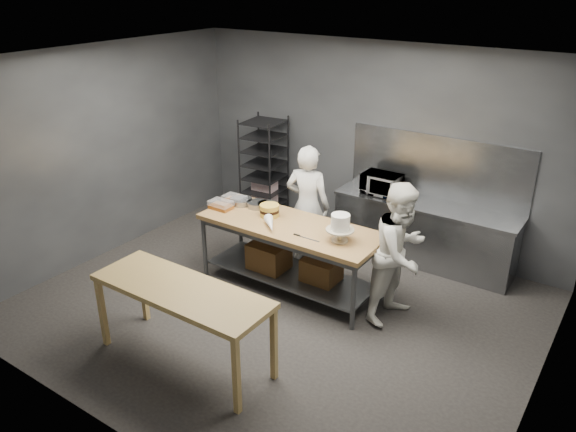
{
  "coord_description": "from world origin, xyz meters",
  "views": [
    {
      "loc": [
        3.46,
        -4.85,
        3.89
      ],
      "look_at": [
        -0.16,
        0.47,
        1.05
      ],
      "focal_mm": 35.0,
      "sensor_mm": 36.0,
      "label": 1
    }
  ],
  "objects_px": {
    "chef_behind": "(308,206)",
    "speed_rack": "(264,172)",
    "chef_right": "(401,253)",
    "frosted_cake_stand": "(340,225)",
    "microwave": "(381,184)",
    "work_table": "(290,248)",
    "near_counter": "(182,296)",
    "layer_cake": "(269,210)"
  },
  "relations": [
    {
      "from": "work_table",
      "to": "near_counter",
      "type": "xyz_separation_m",
      "value": [
        -0.07,
        -1.9,
        0.24
      ]
    },
    {
      "from": "near_counter",
      "to": "microwave",
      "type": "height_order",
      "value": "microwave"
    },
    {
      "from": "chef_right",
      "to": "frosted_cake_stand",
      "type": "distance_m",
      "value": 0.77
    },
    {
      "from": "work_table",
      "to": "microwave",
      "type": "height_order",
      "value": "microwave"
    },
    {
      "from": "near_counter",
      "to": "work_table",
      "type": "bearing_deg",
      "value": 87.88
    },
    {
      "from": "chef_right",
      "to": "near_counter",
      "type": "bearing_deg",
      "value": 154.94
    },
    {
      "from": "work_table",
      "to": "chef_right",
      "type": "distance_m",
      "value": 1.48
    },
    {
      "from": "work_table",
      "to": "near_counter",
      "type": "relative_size",
      "value": 1.2
    },
    {
      "from": "speed_rack",
      "to": "chef_behind",
      "type": "bearing_deg",
      "value": -31.59
    },
    {
      "from": "frosted_cake_stand",
      "to": "speed_rack",
      "type": "bearing_deg",
      "value": 144.75
    },
    {
      "from": "chef_behind",
      "to": "speed_rack",
      "type": "bearing_deg",
      "value": -43.51
    },
    {
      "from": "layer_cake",
      "to": "microwave",
      "type": "bearing_deg",
      "value": 62.43
    },
    {
      "from": "chef_behind",
      "to": "chef_right",
      "type": "bearing_deg",
      "value": 149.04
    },
    {
      "from": "chef_right",
      "to": "layer_cake",
      "type": "distance_m",
      "value": 1.82
    },
    {
      "from": "work_table",
      "to": "near_counter",
      "type": "height_order",
      "value": "work_table"
    },
    {
      "from": "speed_rack",
      "to": "chef_behind",
      "type": "xyz_separation_m",
      "value": [
        1.37,
        -0.84,
        0.01
      ]
    },
    {
      "from": "near_counter",
      "to": "layer_cake",
      "type": "bearing_deg",
      "value": 98.61
    },
    {
      "from": "near_counter",
      "to": "layer_cake",
      "type": "distance_m",
      "value": 1.99
    },
    {
      "from": "chef_behind",
      "to": "frosted_cake_stand",
      "type": "distance_m",
      "value": 1.28
    },
    {
      "from": "chef_right",
      "to": "frosted_cake_stand",
      "type": "height_order",
      "value": "chef_right"
    },
    {
      "from": "chef_right",
      "to": "chef_behind",
      "type": "bearing_deg",
      "value": 82.09
    },
    {
      "from": "microwave",
      "to": "frosted_cake_stand",
      "type": "relative_size",
      "value": 1.58
    },
    {
      "from": "work_table",
      "to": "layer_cake",
      "type": "bearing_deg",
      "value": 171.49
    },
    {
      "from": "microwave",
      "to": "layer_cake",
      "type": "xyz_separation_m",
      "value": [
        -0.84,
        -1.6,
        -0.05
      ]
    },
    {
      "from": "speed_rack",
      "to": "chef_right",
      "type": "relative_size",
      "value": 1.02
    },
    {
      "from": "work_table",
      "to": "chef_behind",
      "type": "xyz_separation_m",
      "value": [
        -0.2,
        0.73,
        0.3
      ]
    },
    {
      "from": "speed_rack",
      "to": "near_counter",
      "type": "bearing_deg",
      "value": -66.57
    },
    {
      "from": "work_table",
      "to": "chef_right",
      "type": "relative_size",
      "value": 1.4
    },
    {
      "from": "chef_behind",
      "to": "frosted_cake_stand",
      "type": "bearing_deg",
      "value": 128.12
    },
    {
      "from": "chef_behind",
      "to": "microwave",
      "type": "xyz_separation_m",
      "value": [
        0.67,
        0.92,
        0.18
      ]
    },
    {
      "from": "frosted_cake_stand",
      "to": "microwave",
      "type": "bearing_deg",
      "value": 99.47
    },
    {
      "from": "near_counter",
      "to": "frosted_cake_stand",
      "type": "distance_m",
      "value": 2.03
    },
    {
      "from": "chef_behind",
      "to": "frosted_cake_stand",
      "type": "xyz_separation_m",
      "value": [
        0.96,
        -0.81,
        0.26
      ]
    },
    {
      "from": "frosted_cake_stand",
      "to": "near_counter",
      "type": "bearing_deg",
      "value": -114.38
    },
    {
      "from": "frosted_cake_stand",
      "to": "layer_cake",
      "type": "bearing_deg",
      "value": 173.45
    },
    {
      "from": "microwave",
      "to": "speed_rack",
      "type": "bearing_deg",
      "value": -177.76
    },
    {
      "from": "microwave",
      "to": "chef_behind",
      "type": "bearing_deg",
      "value": -126.06
    },
    {
      "from": "chef_right",
      "to": "layer_cake",
      "type": "bearing_deg",
      "value": 104.59
    },
    {
      "from": "speed_rack",
      "to": "microwave",
      "type": "height_order",
      "value": "speed_rack"
    },
    {
      "from": "microwave",
      "to": "layer_cake",
      "type": "distance_m",
      "value": 1.81
    },
    {
      "from": "chef_right",
      "to": "layer_cake",
      "type": "relative_size",
      "value": 6.81
    },
    {
      "from": "work_table",
      "to": "chef_right",
      "type": "xyz_separation_m",
      "value": [
        1.44,
        0.16,
        0.29
      ]
    }
  ]
}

